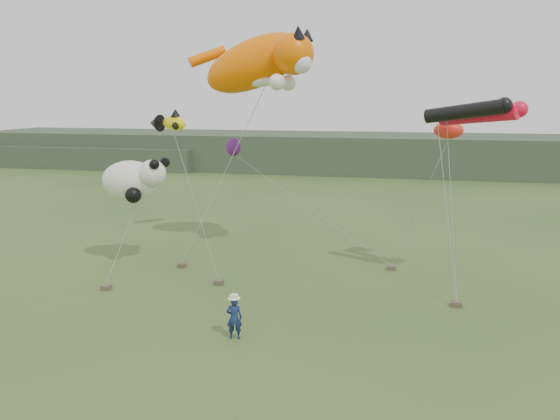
{
  "coord_description": "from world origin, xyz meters",
  "views": [
    {
      "loc": [
        4.93,
        -16.67,
        7.86
      ],
      "look_at": [
        0.52,
        3.0,
        3.76
      ],
      "focal_mm": 35.0,
      "sensor_mm": 36.0,
      "label": 1
    }
  ],
  "objects": [
    {
      "name": "fish_kite",
      "position": [
        -5.47,
        6.45,
        6.82
      ],
      "size": [
        2.13,
        1.4,
        1.04
      ],
      "color": "yellow",
      "rests_on": "ground"
    },
    {
      "name": "cat_kite",
      "position": [
        -1.89,
        9.99,
        9.64
      ],
      "size": [
        6.92,
        3.69,
        4.11
      ],
      "color": "#F86700",
      "rests_on": "ground"
    },
    {
      "name": "sandbag_anchors",
      "position": [
        -0.54,
        5.39,
        0.1
      ],
      "size": [
        14.59,
        5.72,
        0.2
      ],
      "color": "brown",
      "rests_on": "ground"
    },
    {
      "name": "tube_kites",
      "position": [
        7.88,
        6.91,
        7.34
      ],
      "size": [
        3.99,
        2.58,
        1.21
      ],
      "color": "black",
      "rests_on": "ground"
    },
    {
      "name": "panda_kite",
      "position": [
        -7.34,
        6.64,
        4.13
      ],
      "size": [
        3.35,
        2.17,
        2.08
      ],
      "color": "white",
      "rests_on": "ground"
    },
    {
      "name": "headland",
      "position": [
        -3.11,
        44.69,
        1.92
      ],
      "size": [
        90.0,
        13.0,
        4.0
      ],
      "color": "#2D3D28",
      "rests_on": "ground"
    },
    {
      "name": "festival_attendant",
      "position": [
        -0.29,
        -0.35,
        0.72
      ],
      "size": [
        0.59,
        0.45,
        1.45
      ],
      "primitive_type": "imported",
      "rotation": [
        0.0,
        0.0,
        3.35
      ],
      "color": "navy",
      "rests_on": "ground"
    },
    {
      "name": "misc_kites",
      "position": [
        2.75,
        9.81,
        6.07
      ],
      "size": [
        11.93,
        3.46,
        2.05
      ],
      "color": "red",
      "rests_on": "ground"
    },
    {
      "name": "ground",
      "position": [
        0.0,
        0.0,
        0.0
      ],
      "size": [
        120.0,
        120.0,
        0.0
      ],
      "primitive_type": "plane",
      "color": "#385123",
      "rests_on": "ground"
    }
  ]
}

